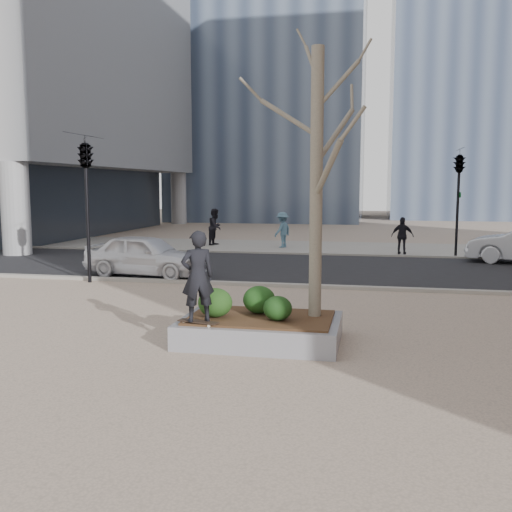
% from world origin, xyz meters
% --- Properties ---
extents(ground, '(120.00, 120.00, 0.00)m').
position_xyz_m(ground, '(0.00, 0.00, 0.00)').
color(ground, tan).
rests_on(ground, ground).
extents(street, '(60.00, 8.00, 0.02)m').
position_xyz_m(street, '(0.00, 10.00, 0.01)').
color(street, black).
rests_on(street, ground).
extents(far_sidewalk, '(60.00, 6.00, 0.02)m').
position_xyz_m(far_sidewalk, '(0.00, 17.00, 0.01)').
color(far_sidewalk, gray).
rests_on(far_sidewalk, ground).
extents(planter, '(3.00, 2.00, 0.45)m').
position_xyz_m(planter, '(1.00, 0.00, 0.23)').
color(planter, gray).
rests_on(planter, ground).
extents(planter_mulch, '(2.70, 1.70, 0.04)m').
position_xyz_m(planter_mulch, '(1.00, 0.00, 0.47)').
color(planter_mulch, '#382314').
rests_on(planter_mulch, planter).
extents(sycamore_tree, '(2.80, 2.80, 6.60)m').
position_xyz_m(sycamore_tree, '(2.00, 0.30, 3.79)').
color(sycamore_tree, gray).
rests_on(sycamore_tree, planter_mulch).
extents(shrub_left, '(0.65, 0.65, 0.55)m').
position_xyz_m(shrub_left, '(0.16, -0.21, 0.77)').
color(shrub_left, '#183F14').
rests_on(shrub_left, planter_mulch).
extents(shrub_middle, '(0.63, 0.63, 0.54)m').
position_xyz_m(shrub_middle, '(0.92, 0.28, 0.76)').
color(shrub_middle, '#1B3A12').
rests_on(shrub_middle, planter_mulch).
extents(shrub_right, '(0.54, 0.54, 0.46)m').
position_xyz_m(shrub_right, '(1.37, -0.24, 0.72)').
color(shrub_right, black).
rests_on(shrub_right, planter_mulch).
extents(skateboard, '(0.80, 0.37, 0.08)m').
position_xyz_m(skateboard, '(-0.01, -0.73, 0.49)').
color(skateboard, black).
rests_on(skateboard, planter).
extents(skateboarder, '(0.72, 0.63, 1.65)m').
position_xyz_m(skateboarder, '(-0.01, -0.73, 1.35)').
color(skateboarder, black).
rests_on(skateboarder, skateboard).
extents(police_car, '(4.24, 2.17, 1.38)m').
position_xyz_m(police_car, '(-4.23, 7.00, 0.71)').
color(police_car, white).
rests_on(police_car, street).
extents(pedestrian_a, '(0.83, 0.99, 1.82)m').
position_xyz_m(pedestrian_a, '(-4.68, 17.07, 0.93)').
color(pedestrian_a, black).
rests_on(pedestrian_a, far_sidewalk).
extents(pedestrian_b, '(1.05, 1.27, 1.70)m').
position_xyz_m(pedestrian_b, '(-1.20, 16.59, 0.88)').
color(pedestrian_b, '#476A80').
rests_on(pedestrian_b, far_sidewalk).
extents(pedestrian_c, '(1.00, 0.57, 1.61)m').
position_xyz_m(pedestrian_c, '(4.32, 14.85, 0.83)').
color(pedestrian_c, black).
rests_on(pedestrian_c, far_sidewalk).
extents(traffic_light_near, '(0.60, 2.48, 4.50)m').
position_xyz_m(traffic_light_near, '(-5.50, 5.60, 2.25)').
color(traffic_light_near, black).
rests_on(traffic_light_near, ground).
extents(traffic_light_far, '(0.60, 2.48, 4.50)m').
position_xyz_m(traffic_light_far, '(6.50, 14.60, 2.25)').
color(traffic_light_far, black).
rests_on(traffic_light_far, ground).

